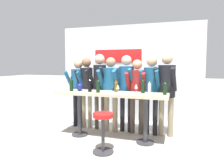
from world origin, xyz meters
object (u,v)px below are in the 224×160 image
person_left (86,84)px  wine_bottle_0 (98,86)px  wine_bottle_1 (149,87)px  person_center_right (126,84)px  tasting_table (111,100)px  wine_bottle_6 (165,88)px  person_far_right (151,86)px  wine_glass_2 (136,87)px  wine_bottle_3 (71,84)px  wine_glass_1 (118,87)px  wine_bottle_4 (143,86)px  wine_bottle_5 (90,85)px  person_center (111,86)px  decorative_vase (80,87)px  wine_bottle_2 (116,86)px  wine_glass_0 (66,85)px  person_center_left (100,82)px  bar_stool (103,127)px  person_far_left (78,85)px  person_right (137,88)px  person_rightmost (166,85)px

person_left → wine_bottle_0: 0.84m
wine_bottle_1 → person_center_right: bearing=143.1°
tasting_table → wine_bottle_6: wine_bottle_6 is taller
person_far_right → wine_glass_2: person_far_right is taller
wine_bottle_3 → wine_glass_1: size_ratio=1.77×
tasting_table → wine_bottle_4: wine_bottle_4 is taller
wine_bottle_5 → wine_glass_1: wine_bottle_5 is taller
wine_bottle_0 → wine_bottle_3: 0.63m
wine_bottle_3 → tasting_table: bearing=6.3°
person_center → wine_glass_2: bearing=-25.9°
tasting_table → decorative_vase: size_ratio=10.72×
person_left → wine_bottle_1: person_left is taller
wine_bottle_1 → wine_bottle_2: 0.69m
wine_bottle_1 → wine_bottle_6: size_ratio=0.90×
wine_bottle_1 → decorative_vase: 1.50m
person_center → person_center_right: bearing=14.0°
tasting_table → wine_glass_2: bearing=13.2°
wine_glass_0 → wine_bottle_1: bearing=6.2°
person_left → person_center: (0.65, -0.06, -0.02)m
wine_bottle_3 → person_center_left: bearing=55.8°
wine_bottle_3 → wine_bottle_5: bearing=5.0°
wine_bottle_6 → wine_glass_2: size_ratio=1.62×
wine_glass_2 → wine_bottle_6: bearing=-10.5°
wine_bottle_1 → wine_bottle_0: bearing=-169.1°
person_center → decorative_vase: size_ratio=7.90×
tasting_table → wine_bottle_5: (-0.45, -0.06, 0.31)m
bar_stool → person_far_left: bearing=133.0°
person_far_left → wine_bottle_6: person_far_left is taller
wine_bottle_4 → wine_bottle_3: bearing=-172.9°
tasting_table → wine_bottle_6: size_ratio=8.23×
wine_bottle_5 → person_far_left: bearing=134.8°
person_far_right → wine_bottle_4: size_ratio=5.32×
wine_glass_1 → wine_bottle_0: bearing=-177.6°
wine_bottle_0 → wine_bottle_2: bearing=28.0°
person_right → wine_bottle_2: (-0.36, -0.42, 0.08)m
tasting_table → wine_bottle_1: (0.79, 0.09, 0.28)m
wine_glass_1 → wine_glass_2: (0.33, 0.21, 0.00)m
wine_bottle_6 → wine_bottle_0: bearing=-174.9°
person_right → person_center_right: bearing=169.6°
wine_bottle_3 → wine_glass_0: size_ratio=1.77×
person_far_right → bar_stool: bearing=-116.0°
person_left → wine_glass_2: bearing=-17.5°
person_far_left → wine_glass_2: person_far_left is taller
person_left → person_far_right: size_ratio=0.99×
person_left → person_far_right: person_far_right is taller
person_far_right → wine_glass_1: bearing=-129.6°
person_rightmost → wine_bottle_1: (-0.31, -0.44, -0.02)m
person_center_left → wine_bottle_1: 1.31m
person_center_left → wine_bottle_4: person_center_left is taller
tasting_table → wine_bottle_1: size_ratio=9.14×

